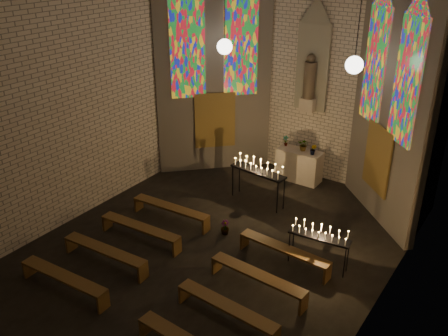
{
  "coord_description": "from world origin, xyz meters",
  "views": [
    {
      "loc": [
        6.03,
        -7.58,
        7.11
      ],
      "look_at": [
        -0.13,
        1.46,
        1.93
      ],
      "focal_mm": 40.0,
      "sensor_mm": 36.0,
      "label": 1
    }
  ],
  "objects": [
    {
      "name": "flower_vase_center",
      "position": [
        0.09,
        5.52,
        1.19
      ],
      "size": [
        0.37,
        0.32,
        0.38
      ],
      "primitive_type": "imported",
      "rotation": [
        0.0,
        0.0,
        0.08
      ],
      "color": "#4C723F",
      "rests_on": "altar"
    },
    {
      "name": "votive_stand_left",
      "position": [
        -0.32,
        3.47,
        1.08
      ],
      "size": [
        1.74,
        0.59,
        1.26
      ],
      "rotation": [
        0.0,
        0.0,
        -0.11
      ],
      "color": "black",
      "rests_on": "ground"
    },
    {
      "name": "pew_right_0",
      "position": [
        1.72,
        1.26,
        0.36
      ],
      "size": [
        2.34,
        0.45,
        0.45
      ],
      "rotation": [
        0.0,
        0.0,
        -0.05
      ],
      "color": "#503517",
      "rests_on": "ground"
    },
    {
      "name": "room",
      "position": [
        -0.0,
        3.37,
        3.72
      ],
      "size": [
        8.22,
        12.43,
        7.0
      ],
      "color": "beige",
      "rests_on": "ground"
    },
    {
      "name": "flower_vase_right",
      "position": [
        0.48,
        5.37,
        1.18
      ],
      "size": [
        0.2,
        0.17,
        0.35
      ],
      "primitive_type": "imported",
      "rotation": [
        0.0,
        0.0,
        0.06
      ],
      "color": "#4C723F",
      "rests_on": "altar"
    },
    {
      "name": "votive_stand_right",
      "position": [
        2.42,
        1.6,
        0.89
      ],
      "size": [
        1.44,
        0.48,
        1.04
      ],
      "rotation": [
        0.0,
        0.0,
        0.11
      ],
      "color": "black",
      "rests_on": "ground"
    },
    {
      "name": "pew_left_0",
      "position": [
        -1.72,
        1.26,
        0.36
      ],
      "size": [
        2.34,
        0.45,
        0.45
      ],
      "rotation": [
        0.0,
        0.0,
        0.05
      ],
      "color": "#503517",
      "rests_on": "ground"
    },
    {
      "name": "pew_left_2",
      "position": [
        -1.72,
        -1.14,
        0.36
      ],
      "size": [
        2.34,
        0.45,
        0.45
      ],
      "rotation": [
        0.0,
        0.0,
        0.05
      ],
      "color": "#503517",
      "rests_on": "ground"
    },
    {
      "name": "pew_left_1",
      "position": [
        -1.72,
        0.06,
        0.36
      ],
      "size": [
        2.34,
        0.45,
        0.45
      ],
      "rotation": [
        0.0,
        0.0,
        0.05
      ],
      "color": "#503517",
      "rests_on": "ground"
    },
    {
      "name": "pew_right_1",
      "position": [
        1.72,
        0.06,
        0.36
      ],
      "size": [
        2.34,
        0.45,
        0.45
      ],
      "rotation": [
        0.0,
        0.0,
        -0.05
      ],
      "color": "#503517",
      "rests_on": "ground"
    },
    {
      "name": "pew_right_2",
      "position": [
        1.72,
        -1.14,
        0.36
      ],
      "size": [
        2.34,
        0.45,
        0.45
      ],
      "rotation": [
        0.0,
        0.0,
        -0.05
      ],
      "color": "#503517",
      "rests_on": "ground"
    },
    {
      "name": "pew_left_3",
      "position": [
        -1.72,
        -2.34,
        0.36
      ],
      "size": [
        2.34,
        0.45,
        0.45
      ],
      "rotation": [
        0.0,
        0.0,
        0.05
      ],
      "color": "#503517",
      "rests_on": "ground"
    },
    {
      "name": "aisle_flower_pot",
      "position": [
        -0.14,
        1.53,
        0.2
      ],
      "size": [
        0.24,
        0.24,
        0.4
      ],
      "primitive_type": "imported",
      "rotation": [
        0.0,
        0.0,
        0.1
      ],
      "color": "#4C723F",
      "rests_on": "ground"
    },
    {
      "name": "flower_vase_left",
      "position": [
        -0.55,
        5.54,
        1.17
      ],
      "size": [
        0.19,
        0.15,
        0.33
      ],
      "primitive_type": "imported",
      "rotation": [
        0.0,
        0.0,
        0.16
      ],
      "color": "#4C723F",
      "rests_on": "altar"
    },
    {
      "name": "floor",
      "position": [
        0.0,
        0.0,
        0.0
      ],
      "size": [
        12.0,
        12.0,
        0.0
      ],
      "primitive_type": "plane",
      "color": "black",
      "rests_on": "ground"
    },
    {
      "name": "altar",
      "position": [
        0.0,
        5.45,
        0.5
      ],
      "size": [
        1.4,
        0.6,
        1.0
      ],
      "primitive_type": "cube",
      "color": "#C0B09C",
      "rests_on": "ground"
    }
  ]
}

